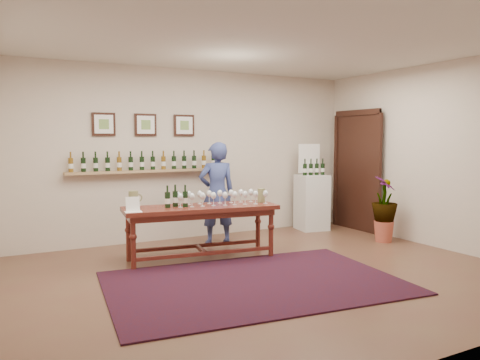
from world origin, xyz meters
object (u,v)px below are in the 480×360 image
display_pedestal (312,202)px  potted_plant (384,209)px  person (217,193)px  tasting_table (201,214)px

display_pedestal → potted_plant: display_pedestal is taller
display_pedestal → person: bearing=-174.2°
display_pedestal → person: person is taller
potted_plant → tasting_table: bearing=172.8°
tasting_table → display_pedestal: display_pedestal is taller
tasting_table → display_pedestal: size_ratio=2.15×
tasting_table → display_pedestal: bearing=28.4°
tasting_table → potted_plant: 3.07m
potted_plant → person: 2.71m
display_pedestal → tasting_table: bearing=-159.1°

